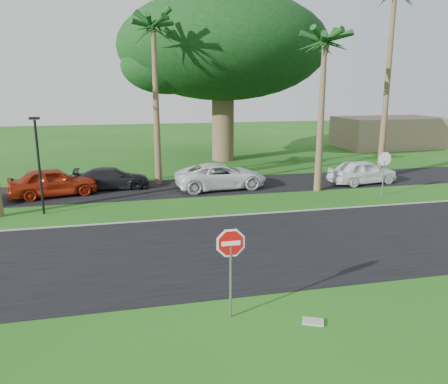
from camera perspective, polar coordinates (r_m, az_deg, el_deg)
ground at (r=14.71m, az=-3.92°, el=-10.53°), size 120.00×120.00×0.00m
road at (r=16.53m, az=-5.04°, el=-7.71°), size 120.00×8.00×0.02m
parking_strip at (r=26.53m, az=-8.23°, el=0.43°), size 120.00×5.00×0.02m
curb at (r=20.32m, az=-6.65°, el=-3.57°), size 120.00×0.12×0.06m
stop_sign_near at (r=11.39m, az=0.88°, el=-8.21°), size 1.05×0.07×2.62m
stop_sign_far at (r=25.83m, az=20.20°, el=3.36°), size 1.05×0.07×2.62m
palm_center at (r=27.52m, az=-9.21°, el=20.06°), size 5.00×5.00×10.50m
palm_right_near at (r=25.84m, az=13.02°, el=18.15°), size 5.00×5.00×9.50m
canopy_tree at (r=36.29m, az=-0.15°, el=18.29°), size 16.50×16.50×13.12m
streetlight_right at (r=22.37m, az=-23.07°, el=3.91°), size 0.45×0.25×4.64m
building_far at (r=47.33m, az=20.64°, el=7.32°), size 10.00×6.00×3.00m
car_red at (r=26.14m, az=-21.39°, el=1.21°), size 5.05×2.99×1.61m
car_dark at (r=26.96m, az=-14.39°, el=1.71°), size 4.42×1.88×1.27m
car_minivan at (r=26.17m, az=-0.41°, el=2.07°), size 5.64×2.94×1.52m
car_pickup at (r=28.87m, az=17.63°, el=2.52°), size 4.67×2.44×1.52m
utility_slab at (r=12.12m, az=11.54°, el=-16.25°), size 0.65×0.55×0.06m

